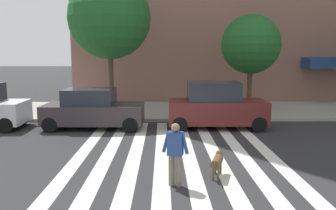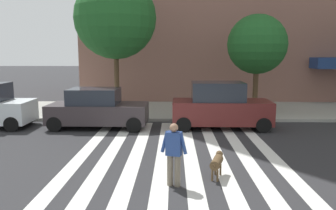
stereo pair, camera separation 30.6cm
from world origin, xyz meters
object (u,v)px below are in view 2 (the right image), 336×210
Objects in this scene: street_tree_middle at (257,45)px; pedestrian_dog_walker at (174,151)px; dog_on_leash at (217,162)px; parked_car_behind_first at (98,109)px; parked_car_third_in_line at (220,107)px; street_tree_nearest at (115,18)px.

pedestrian_dog_walker is (-4.46, -10.23, -2.90)m from street_tree_middle.
parked_car_behind_first is at bearing 126.89° from dog_on_leash.
parked_car_third_in_line is 5.03m from street_tree_middle.
street_tree_middle is at bearing 66.44° from pedestrian_dog_walker.
street_tree_nearest is 7.72m from street_tree_middle.
street_tree_middle is 11.53m from pedestrian_dog_walker.
parked_car_behind_first is 0.84× the size of street_tree_middle.
pedestrian_dog_walker reaches higher than dog_on_leash.
street_tree_nearest is at bearing 84.42° from parked_car_behind_first.
parked_car_behind_first reaches higher than dog_on_leash.
street_tree_middle reaches higher than parked_car_behind_first.
dog_on_leash is at bearing -65.82° from street_tree_nearest.
parked_car_third_in_line is 0.61× the size of street_tree_nearest.
street_tree_nearest reaches higher than street_tree_middle.
parked_car_third_in_line is at bearing 81.60° from dog_on_leash.
pedestrian_dog_walker is at bearing -113.56° from street_tree_middle.
street_tree_middle is 3.23× the size of pedestrian_dog_walker.
parked_car_behind_first is 5.56m from parked_car_third_in_line.
street_tree_middle reaches higher than parked_car_third_in_line.
parked_car_third_in_line is 4.03× the size of dog_on_leash.
street_tree_nearest reaches higher than parked_car_behind_first.
street_tree_middle is at bearing -0.02° from street_tree_nearest.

